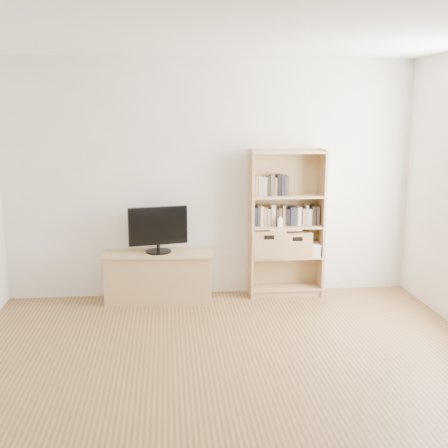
{
  "coord_description": "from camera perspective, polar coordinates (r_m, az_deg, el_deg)",
  "views": [
    {
      "loc": [
        -0.49,
        -3.63,
        2.04
      ],
      "look_at": [
        0.08,
        1.9,
        0.92
      ],
      "focal_mm": 45.0,
      "sensor_mm": 36.0,
      "label": 1
    }
  ],
  "objects": [
    {
      "name": "basket_left",
      "position": [
        6.25,
        4.38,
        -1.89
      ],
      "size": [
        0.38,
        0.31,
        0.31
      ],
      "primitive_type": "cube",
      "rotation": [
        0.0,
        0.0,
        -0.02
      ],
      "color": "tan",
      "rests_on": "bookshelf"
    },
    {
      "name": "television",
      "position": [
        6.05,
        -6.72,
        -0.58
      ],
      "size": [
        0.63,
        0.17,
        0.5
      ],
      "primitive_type": "cube",
      "rotation": [
        0.0,
        0.0,
        0.2
      ],
      "color": "black",
      "rests_on": "tv_stand"
    },
    {
      "name": "back_wall",
      "position": [
        6.19,
        -1.3,
        4.55
      ],
      "size": [
        4.5,
        0.02,
        2.6
      ],
      "primitive_type": "cube",
      "color": "silver",
      "rests_on": "floor"
    },
    {
      "name": "laptop",
      "position": [
        6.23,
        6.15,
        -0.38
      ],
      "size": [
        0.35,
        0.25,
        0.03
      ],
      "primitive_type": "cube",
      "rotation": [
        0.0,
        0.0,
        -0.02
      ],
      "color": "silver",
      "rests_on": "basket_left"
    },
    {
      "name": "magazine_stack",
      "position": [
        6.37,
        8.79,
        -2.58
      ],
      "size": [
        0.19,
        0.27,
        0.12
      ],
      "primitive_type": "cube",
      "rotation": [
        0.0,
        0.0,
        -0.06
      ],
      "color": "silver",
      "rests_on": "bookshelf"
    },
    {
      "name": "books_row_mid",
      "position": [
        6.25,
        6.35,
        0.82
      ],
      "size": [
        0.75,
        0.16,
        0.2
      ],
      "primitive_type": "cube",
      "rotation": [
        0.0,
        0.0,
        0.02
      ],
      "color": "#1F212F",
      "rests_on": "bookshelf"
    },
    {
      "name": "front_wall",
      "position": [
        1.44,
        15.9,
        -20.16
      ],
      "size": [
        4.5,
        0.02,
        2.6
      ],
      "primitive_type": "cube",
      "color": "silver",
      "rests_on": "floor"
    },
    {
      "name": "bookshelf",
      "position": [
        6.25,
        6.36,
        0.05
      ],
      "size": [
        0.82,
        0.29,
        1.63
      ],
      "primitive_type": "cube",
      "rotation": [
        0.0,
        0.0,
        -0.0
      ],
      "color": "#AB7C57",
      "rests_on": "floor"
    },
    {
      "name": "baby_monitor",
      "position": [
        6.14,
        5.72,
        0.13
      ],
      "size": [
        0.05,
        0.04,
        0.09
      ],
      "primitive_type": "cube",
      "rotation": [
        0.0,
        0.0,
        0.13
      ],
      "color": "white",
      "rests_on": "bookshelf"
    },
    {
      "name": "tv_stand",
      "position": [
        6.18,
        -6.61,
        -5.41
      ],
      "size": [
        1.16,
        0.52,
        0.52
      ],
      "primitive_type": "cube",
      "rotation": [
        0.0,
        0.0,
        -0.09
      ],
      "color": "#AB7C57",
      "rests_on": "floor"
    },
    {
      "name": "ceiling",
      "position": [
        3.71,
        1.89,
        20.07
      ],
      "size": [
        4.5,
        5.0,
        0.01
      ],
      "primitive_type": "cube",
      "color": "white",
      "rests_on": "back_wall"
    },
    {
      "name": "books_row_upper",
      "position": [
        6.16,
        4.76,
        3.79
      ],
      "size": [
        0.35,
        0.13,
        0.18
      ],
      "primitive_type": "cube",
      "rotation": [
        0.0,
        0.0,
        -0.01
      ],
      "color": "#1F212F",
      "rests_on": "bookshelf"
    },
    {
      "name": "basket_right",
      "position": [
        6.31,
        7.22,
        -1.94
      ],
      "size": [
        0.34,
        0.28,
        0.28
      ],
      "primitive_type": "cube",
      "rotation": [
        0.0,
        0.0,
        -0.01
      ],
      "color": "tan",
      "rests_on": "bookshelf"
    },
    {
      "name": "floor",
      "position": [
        4.19,
        1.65,
        -17.72
      ],
      "size": [
        4.5,
        5.0,
        0.01
      ],
      "primitive_type": "cube",
      "color": "brown",
      "rests_on": "ground"
    }
  ]
}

